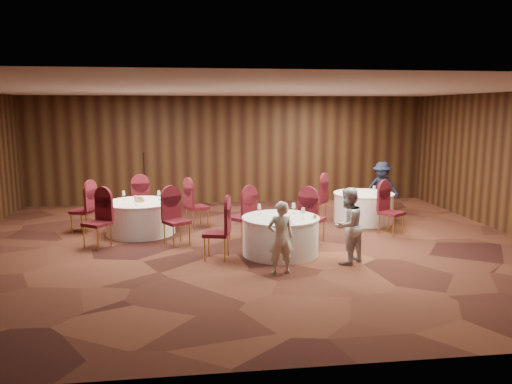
{
  "coord_description": "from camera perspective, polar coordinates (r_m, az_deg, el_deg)",
  "views": [
    {
      "loc": [
        -1.13,
        -9.98,
        2.81
      ],
      "look_at": [
        0.2,
        0.2,
        1.1
      ],
      "focal_mm": 35.0,
      "sensor_mm": 36.0,
      "label": 1
    }
  ],
  "objects": [
    {
      "name": "ground",
      "position": [
        10.43,
        -0.95,
        -6.18
      ],
      "size": [
        12.0,
        12.0,
        0.0
      ],
      "primitive_type": "plane",
      "color": "black",
      "rests_on": "ground"
    },
    {
      "name": "room_shell",
      "position": [
        10.08,
        -0.98,
        4.64
      ],
      "size": [
        12.0,
        12.0,
        12.0
      ],
      "color": "silver",
      "rests_on": "ground"
    },
    {
      "name": "table_main",
      "position": [
        9.79,
        2.81,
        -4.96
      ],
      "size": [
        1.51,
        1.51,
        0.74
      ],
      "color": "white",
      "rests_on": "ground"
    },
    {
      "name": "table_left",
      "position": [
        11.66,
        -13.07,
        -2.85
      ],
      "size": [
        1.58,
        1.58,
        0.74
      ],
      "color": "white",
      "rests_on": "ground"
    },
    {
      "name": "table_right",
      "position": [
        12.81,
        12.17,
        -1.72
      ],
      "size": [
        1.49,
        1.49,
        0.74
      ],
      "color": "white",
      "rests_on": "ground"
    },
    {
      "name": "chairs_main",
      "position": [
        10.29,
        0.28,
        -3.51
      ],
      "size": [
        2.78,
        1.99,
        1.0
      ],
      "color": "#460E0E",
      "rests_on": "ground"
    },
    {
      "name": "chairs_left",
      "position": [
        11.64,
        -13.16,
        -2.25
      ],
      "size": [
        3.3,
        3.04,
        1.0
      ],
      "color": "#460E0E",
      "rests_on": "ground"
    },
    {
      "name": "chairs_right",
      "position": [
        12.23,
        10.84,
        -1.61
      ],
      "size": [
        2.05,
        2.42,
        1.0
      ],
      "color": "#460E0E",
      "rests_on": "ground"
    },
    {
      "name": "tabletop_main",
      "position": [
        9.65,
        4.25,
        -2.37
      ],
      "size": [
        1.13,
        1.11,
        0.22
      ],
      "color": "silver",
      "rests_on": "table_main"
    },
    {
      "name": "tabletop_left",
      "position": [
        11.57,
        -13.15,
        -0.69
      ],
      "size": [
        0.88,
        0.76,
        0.22
      ],
      "color": "silver",
      "rests_on": "table_left"
    },
    {
      "name": "tabletop_right",
      "position": [
        12.56,
        13.36,
        0.44
      ],
      "size": [
        0.08,
        0.08,
        0.22
      ],
      "color": "silver",
      "rests_on": "table_right"
    },
    {
      "name": "mic_stand",
      "position": [
        13.78,
        -12.57,
        -0.45
      ],
      "size": [
        0.24,
        0.24,
        1.67
      ],
      "color": "black",
      "rests_on": "ground"
    },
    {
      "name": "woman_a",
      "position": [
        8.58,
        2.82,
        -5.22
      ],
      "size": [
        0.49,
        0.35,
        1.27
      ],
      "primitive_type": "imported",
      "rotation": [
        0.0,
        0.0,
        3.24
      ],
      "color": "silver",
      "rests_on": "ground"
    },
    {
      "name": "woman_b",
      "position": [
        9.28,
        10.42,
        -3.82
      ],
      "size": [
        0.87,
        0.84,
        1.41
      ],
      "primitive_type": "imported",
      "rotation": [
        0.0,
        0.0,
        3.81
      ],
      "color": "silver",
      "rests_on": "ground"
    },
    {
      "name": "man_c",
      "position": [
        13.87,
        14.17,
        0.44
      ],
      "size": [
        1.05,
        0.91,
        1.41
      ],
      "primitive_type": "imported",
      "rotation": [
        0.0,
        0.0,
        5.77
      ],
      "color": "black",
      "rests_on": "ground"
    }
  ]
}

